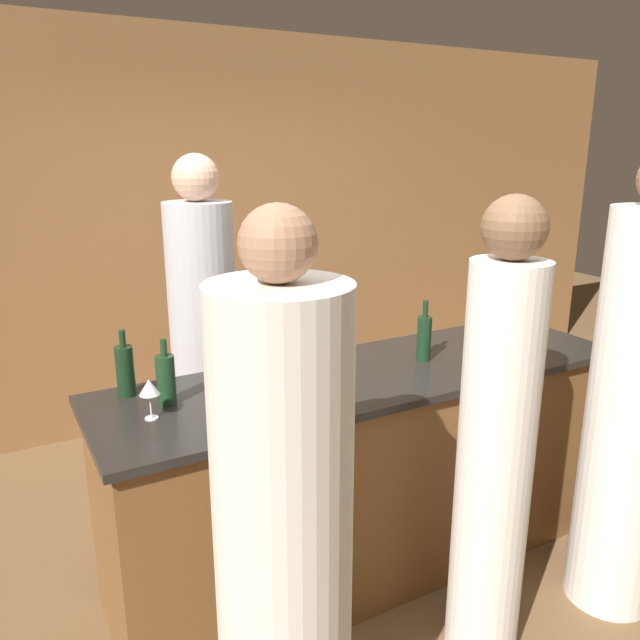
{
  "coord_description": "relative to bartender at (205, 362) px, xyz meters",
  "views": [
    {
      "loc": [
        -1.52,
        -2.23,
        2.02
      ],
      "look_at": [
        -0.22,
        0.1,
        1.26
      ],
      "focal_mm": 35.0,
      "sensor_mm": 36.0,
      "label": 1
    }
  ],
  "objects": [
    {
      "name": "ground_plane",
      "position": [
        0.56,
        -0.73,
        -0.93
      ],
      "size": [
        14.0,
        14.0,
        0.0
      ],
      "primitive_type": "plane",
      "color": "brown"
    },
    {
      "name": "wine_glass_4",
      "position": [
        1.45,
        -0.77,
        0.2
      ],
      "size": [
        0.07,
        0.07,
        0.16
      ],
      "color": "silver",
      "rests_on": "bar_counter"
    },
    {
      "name": "bartender",
      "position": [
        0.0,
        0.0,
        0.0
      ],
      "size": [
        0.34,
        0.34,
        1.98
      ],
      "rotation": [
        0.0,
        0.0,
        3.14
      ],
      "color": "#B2B2B7",
      "rests_on": "ground_plane"
    },
    {
      "name": "guest_1",
      "position": [
        0.67,
        -1.41,
        -0.04
      ],
      "size": [
        0.29,
        0.29,
        1.86
      ],
      "color": "silver",
      "rests_on": "ground_plane"
    },
    {
      "name": "wine_glass_0",
      "position": [
        -0.46,
        -0.75,
        0.21
      ],
      "size": [
        0.08,
        0.08,
        0.16
      ],
      "color": "silver",
      "rests_on": "bar_counter"
    },
    {
      "name": "bar_counter",
      "position": [
        0.56,
        -0.73,
        -0.42
      ],
      "size": [
        2.53,
        0.74,
        1.01
      ],
      "color": "brown",
      "rests_on": "ground_plane"
    },
    {
      "name": "guest_0",
      "position": [
        1.39,
        -1.47,
        -0.0
      ],
      "size": [
        0.37,
        0.37,
        2.0
      ],
      "color": "silver",
      "rests_on": "ground_plane"
    },
    {
      "name": "wine_glass_2",
      "position": [
        0.17,
        -0.84,
        0.2
      ],
      "size": [
        0.07,
        0.07,
        0.15
      ],
      "color": "silver",
      "rests_on": "bar_counter"
    },
    {
      "name": "back_wall",
      "position": [
        0.56,
        1.44,
        0.47
      ],
      "size": [
        8.0,
        0.06,
        2.8
      ],
      "color": "olive",
      "rests_on": "ground_plane"
    },
    {
      "name": "wine_bottle_0",
      "position": [
        0.86,
        -0.71,
        0.2
      ],
      "size": [
        0.07,
        0.07,
        0.29
      ],
      "color": "black",
      "rests_on": "bar_counter"
    },
    {
      "name": "wine_bottle_1",
      "position": [
        -0.37,
        -0.64,
        0.19
      ],
      "size": [
        0.08,
        0.08,
        0.27
      ],
      "color": "#19381E",
      "rests_on": "bar_counter"
    },
    {
      "name": "wine_bottle_2",
      "position": [
        -0.49,
        -0.47,
        0.2
      ],
      "size": [
        0.08,
        0.08,
        0.28
      ],
      "color": "black",
      "rests_on": "bar_counter"
    },
    {
      "name": "wine_glass_3",
      "position": [
        1.13,
        -0.99,
        0.21
      ],
      "size": [
        0.06,
        0.06,
        0.17
      ],
      "color": "silver",
      "rests_on": "bar_counter"
    },
    {
      "name": "guest_2",
      "position": [
        -0.31,
        -1.57,
        -0.06
      ],
      "size": [
        0.39,
        0.39,
        1.88
      ],
      "color": "silver",
      "rests_on": "ground_plane"
    },
    {
      "name": "wine_glass_1",
      "position": [
        0.02,
        -0.81,
        0.2
      ],
      "size": [
        0.06,
        0.06,
        0.16
      ],
      "color": "silver",
      "rests_on": "bar_counter"
    }
  ]
}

